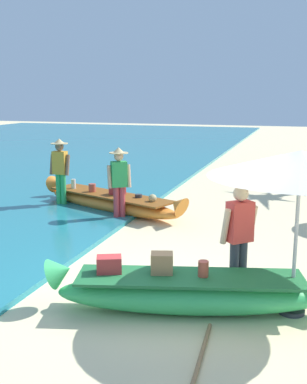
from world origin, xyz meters
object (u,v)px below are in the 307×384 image
at_px(boat_orange_midground, 110,201).
at_px(patio_umbrella_large, 301,164).
at_px(boat_green_foreground, 189,292).
at_px(person_vendor_assistant, 60,168).
at_px(paddle, 196,373).
at_px(person_vendor_hatted, 119,179).
at_px(person_tourist_customer, 239,235).

height_order(boat_orange_midground, patio_umbrella_large, patio_umbrella_large).
relative_size(boat_green_foreground, person_vendor_assistant, 2.16).
relative_size(boat_orange_midground, patio_umbrella_large, 1.89).
distance_m(boat_green_foreground, paddle, 1.53).
xyz_separation_m(boat_green_foreground, boat_orange_midground, (-3.25, 4.95, -0.04)).
bearing_deg(paddle, patio_umbrella_large, 63.51).
relative_size(person_vendor_hatted, patio_umbrella_large, 0.73).
relative_size(boat_green_foreground, person_vendor_hatted, 2.26).
xyz_separation_m(person_vendor_hatted, person_vendor_assistant, (-1.96, 0.78, 0.05)).
bearing_deg(boat_green_foreground, person_vendor_assistant, 133.21).
relative_size(person_vendor_hatted, person_vendor_assistant, 0.96).
relative_size(person_vendor_hatted, paddle, 1.00).
xyz_separation_m(person_vendor_hatted, person_tourist_customer, (3.26, -3.47, -0.06)).
bearing_deg(paddle, boat_orange_midground, 119.92).
xyz_separation_m(person_vendor_assistant, patio_umbrella_large, (6.00, -4.55, 1.00)).
bearing_deg(person_tourist_customer, paddle, -93.68).
height_order(boat_green_foreground, person_vendor_assistant, person_vendor_assistant).
bearing_deg(boat_green_foreground, person_vendor_hatted, 122.78).
relative_size(boat_orange_midground, person_vendor_hatted, 2.60).
bearing_deg(boat_orange_midground, person_vendor_assistant, -179.82).
relative_size(person_tourist_customer, patio_umbrella_large, 0.70).
bearing_deg(person_vendor_assistant, boat_orange_midground, 0.18).
distance_m(person_tourist_customer, person_vendor_assistant, 6.74).
height_order(boat_green_foreground, paddle, boat_green_foreground).
relative_size(person_vendor_assistant, paddle, 1.04).
height_order(person_vendor_assistant, patio_umbrella_large, patio_umbrella_large).
height_order(boat_orange_midground, paddle, boat_orange_midground).
distance_m(boat_orange_midground, patio_umbrella_large, 6.72).
bearing_deg(boat_green_foreground, person_tourist_customer, 50.54).
distance_m(boat_orange_midground, person_tourist_customer, 5.76).
xyz_separation_m(person_tourist_customer, paddle, (-0.14, -2.14, -0.92)).
xyz_separation_m(person_vendor_hatted, patio_umbrella_large, (4.04, -3.77, 1.05)).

